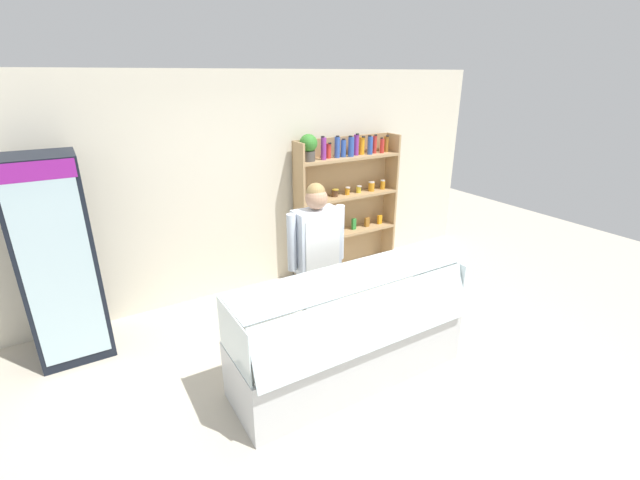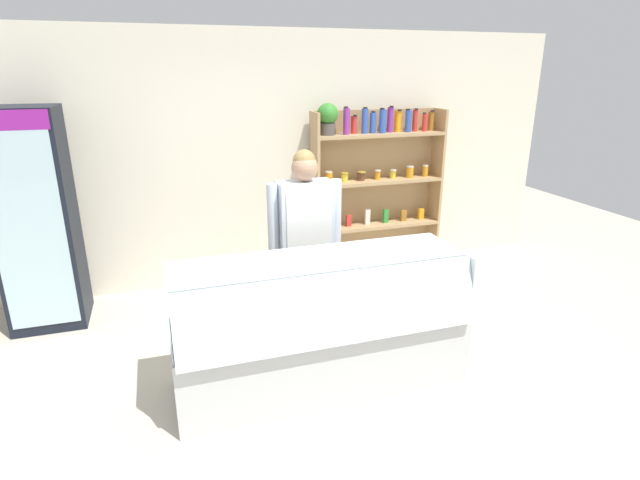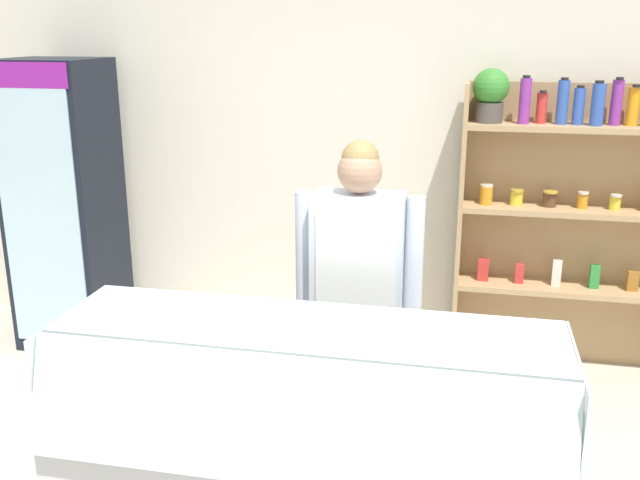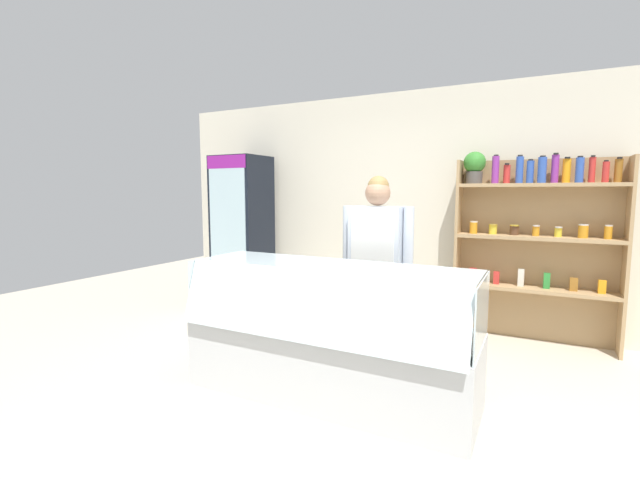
{
  "view_description": "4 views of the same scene",
  "coord_description": "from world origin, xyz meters",
  "px_view_note": "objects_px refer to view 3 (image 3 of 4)",
  "views": [
    {
      "loc": [
        -2.09,
        -2.57,
        2.65
      ],
      "look_at": [
        -0.03,
        0.85,
        1.09
      ],
      "focal_mm": 24.0,
      "sensor_mm": 36.0,
      "label": 1
    },
    {
      "loc": [
        -1.21,
        -3.03,
        2.29
      ],
      "look_at": [
        -0.06,
        0.5,
        1.02
      ],
      "focal_mm": 28.0,
      "sensor_mm": 36.0,
      "label": 2
    },
    {
      "loc": [
        0.44,
        -2.51,
        2.19
      ],
      "look_at": [
        -0.27,
        0.85,
        1.17
      ],
      "focal_mm": 40.0,
      "sensor_mm": 36.0,
      "label": 3
    },
    {
      "loc": [
        1.18,
        -2.68,
        1.54
      ],
      "look_at": [
        -0.47,
        0.52,
        1.13
      ],
      "focal_mm": 24.0,
      "sensor_mm": 36.0,
      "label": 4
    }
  ],
  "objects_px": {
    "drinks_fridge": "(65,206)",
    "shelving_unit": "(574,205)",
    "shop_clerk": "(358,275)",
    "deli_display_case": "(305,476)"
  },
  "relations": [
    {
      "from": "drinks_fridge",
      "to": "shelving_unit",
      "type": "distance_m",
      "value": 3.43
    },
    {
      "from": "drinks_fridge",
      "to": "shelving_unit",
      "type": "xyz_separation_m",
      "value": [
        3.42,
        0.28,
        0.11
      ]
    },
    {
      "from": "shelving_unit",
      "to": "shop_clerk",
      "type": "xyz_separation_m",
      "value": [
        -1.18,
        -1.29,
        -0.12
      ]
    },
    {
      "from": "drinks_fridge",
      "to": "deli_display_case",
      "type": "relative_size",
      "value": 0.93
    },
    {
      "from": "drinks_fridge",
      "to": "shop_clerk",
      "type": "height_order",
      "value": "drinks_fridge"
    },
    {
      "from": "deli_display_case",
      "to": "drinks_fridge",
      "type": "bearing_deg",
      "value": 140.62
    },
    {
      "from": "drinks_fridge",
      "to": "shelving_unit",
      "type": "height_order",
      "value": "drinks_fridge"
    },
    {
      "from": "drinks_fridge",
      "to": "deli_display_case",
      "type": "xyz_separation_m",
      "value": [
        2.12,
        -1.74,
        -0.69
      ]
    },
    {
      "from": "drinks_fridge",
      "to": "shelving_unit",
      "type": "relative_size",
      "value": 1.02
    },
    {
      "from": "shop_clerk",
      "to": "deli_display_case",
      "type": "bearing_deg",
      "value": -98.35
    }
  ]
}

